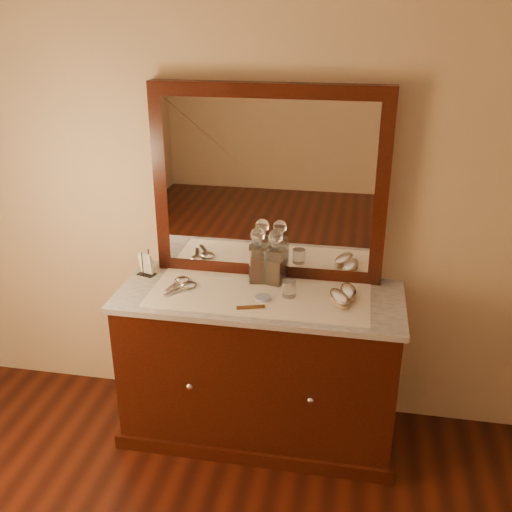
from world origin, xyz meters
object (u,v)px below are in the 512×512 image
object	(u,v)px
decanter_left	(258,261)
hand_mirror_outer	(180,281)
comb	(251,307)
brush_near	(339,298)
dresser_cabinet	(259,367)
hand_mirror_inner	(185,286)
napkin_rack	(146,265)
decanter_right	(275,263)
brush_far	(348,292)
pin_dish	(263,298)
mirror_frame	(268,184)

from	to	relation	value
decanter_left	hand_mirror_outer	size ratio (longest dim) A/B	1.50
comb	brush_near	size ratio (longest dim) A/B	0.71
brush_near	dresser_cabinet	bearing A→B (deg)	175.39
brush_near	hand_mirror_inner	distance (m)	0.79
dresser_cabinet	napkin_rack	size ratio (longest dim) A/B	10.04
dresser_cabinet	decanter_right	world-z (taller)	decanter_right
napkin_rack	brush_far	distance (m)	1.08
dresser_cabinet	brush_near	bearing A→B (deg)	-4.61
pin_dish	dresser_cabinet	bearing A→B (deg)	114.46
decanter_right	mirror_frame	bearing A→B (deg)	117.15
comb	napkin_rack	bearing A→B (deg)	139.15
decanter_left	decanter_right	xyz separation A→B (m)	(0.09, -0.01, -0.00)
comb	decanter_left	bearing A→B (deg)	76.73
mirror_frame	comb	world-z (taller)	mirror_frame
dresser_cabinet	decanter_left	distance (m)	0.58
napkin_rack	decanter_left	size ratio (longest dim) A/B	0.47
mirror_frame	decanter_right	bearing A→B (deg)	-62.85
napkin_rack	hand_mirror_outer	bearing A→B (deg)	-18.45
decanter_left	brush_far	world-z (taller)	decanter_left
hand_mirror_outer	brush_far	bearing A→B (deg)	0.08
hand_mirror_outer	napkin_rack	bearing A→B (deg)	161.55
dresser_cabinet	brush_far	size ratio (longest dim) A/B	7.72
hand_mirror_outer	comb	bearing A→B (deg)	-26.07
brush_far	decanter_left	bearing A→B (deg)	168.77
brush_far	brush_near	bearing A→B (deg)	-117.30
decanter_left	decanter_right	size ratio (longest dim) A/B	1.01
decanter_left	brush_near	xyz separation A→B (m)	(0.43, -0.17, -0.09)
brush_near	brush_far	size ratio (longest dim) A/B	1.07
mirror_frame	decanter_right	distance (m)	0.40
pin_dish	brush_far	bearing A→B (deg)	14.54
comb	decanter_left	distance (m)	0.32
decanter_left	decanter_right	bearing A→B (deg)	-4.31
pin_dish	hand_mirror_outer	distance (m)	0.47
brush_far	hand_mirror_outer	world-z (taller)	brush_far
decanter_left	brush_far	bearing A→B (deg)	-11.23
hand_mirror_inner	decanter_right	bearing A→B (deg)	17.93
pin_dish	hand_mirror_inner	xyz separation A→B (m)	(-0.41, 0.05, 0.00)
comb	brush_far	bearing A→B (deg)	7.15
dresser_cabinet	hand_mirror_inner	distance (m)	0.60
dresser_cabinet	pin_dish	xyz separation A→B (m)	(0.03, -0.06, 0.45)
napkin_rack	hand_mirror_outer	distance (m)	0.22
dresser_cabinet	brush_near	world-z (taller)	brush_near
comb	brush_near	bearing A→B (deg)	0.04
mirror_frame	comb	size ratio (longest dim) A/B	8.74
mirror_frame	decanter_left	world-z (taller)	mirror_frame
decanter_right	dresser_cabinet	bearing A→B (deg)	-113.80
mirror_frame	pin_dish	world-z (taller)	mirror_frame
decanter_right	brush_near	distance (m)	0.39
mirror_frame	brush_near	world-z (taller)	mirror_frame
comb	brush_near	xyz separation A→B (m)	(0.41, 0.13, 0.02)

